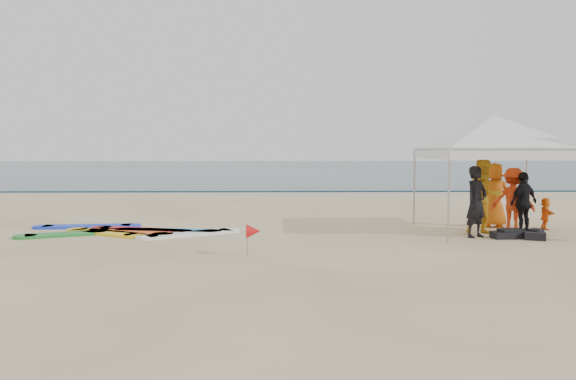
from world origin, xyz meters
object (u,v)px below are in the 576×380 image
(person_yellow, at_px, (485,197))
(person_orange_b, at_px, (494,195))
(marker_pennant, at_px, (253,231))
(person_black_b, at_px, (523,203))
(surfboard_spread, at_px, (128,231))
(canopy_tent, at_px, (494,116))
(person_orange_a, at_px, (513,200))
(person_black_a, at_px, (476,202))
(person_seated, at_px, (545,214))

(person_yellow, distance_m, person_orange_b, 1.48)
(marker_pennant, bearing_deg, person_yellow, 26.62)
(person_black_b, bearing_deg, surfboard_spread, -29.61)
(person_black_b, height_order, canopy_tent, canopy_tent)
(person_orange_a, distance_m, surfboard_spread, 9.90)
(surfboard_spread, bearing_deg, marker_pennant, -44.42)
(person_orange_b, bearing_deg, marker_pennant, 40.74)
(person_black_b, bearing_deg, person_black_a, -2.89)
(person_seated, bearing_deg, marker_pennant, 124.57)
(person_orange_a, bearing_deg, canopy_tent, 41.22)
(person_black_a, height_order, person_seated, person_black_a)
(person_orange_a, relative_size, person_black_b, 1.06)
(marker_pennant, bearing_deg, canopy_tent, 27.86)
(person_orange_b, bearing_deg, person_black_b, 113.78)
(person_black_a, distance_m, person_yellow, 0.65)
(canopy_tent, bearing_deg, marker_pennant, -152.14)
(person_black_b, distance_m, person_orange_b, 1.17)
(person_orange_a, distance_m, person_orange_b, 0.81)
(person_black_a, relative_size, surfboard_spread, 0.33)
(person_black_b, relative_size, person_seated, 1.83)
(person_yellow, xyz_separation_m, person_orange_a, (0.93, 0.49, -0.12))
(person_orange_b, height_order, surfboard_spread, person_orange_b)
(person_black_b, distance_m, person_seated, 1.15)
(surfboard_spread, bearing_deg, person_black_b, -1.52)
(person_seated, distance_m, marker_pennant, 8.39)
(person_black_b, height_order, person_seated, person_black_b)
(person_orange_a, bearing_deg, surfboard_spread, 25.49)
(person_black_b, xyz_separation_m, canopy_tent, (-0.76, 0.15, 2.18))
(canopy_tent, height_order, marker_pennant, canopy_tent)
(person_black_a, xyz_separation_m, person_yellow, (0.39, 0.52, 0.08))
(marker_pennant, bearing_deg, person_black_a, 23.70)
(person_black_a, xyz_separation_m, person_seated, (2.32, 1.32, -0.44))
(marker_pennant, relative_size, surfboard_spread, 0.12)
(person_black_b, bearing_deg, person_seated, -171.89)
(person_yellow, height_order, person_black_b, person_yellow)
(person_seated, bearing_deg, person_orange_b, 77.32)
(marker_pennant, bearing_deg, surfboard_spread, 135.58)
(person_orange_b, relative_size, marker_pennant, 2.75)
(person_black_a, bearing_deg, surfboard_spread, 140.89)
(person_yellow, xyz_separation_m, marker_pennant, (-5.63, -2.82, -0.45))
(person_black_a, distance_m, marker_pennant, 5.74)
(person_black_a, bearing_deg, person_orange_b, 25.22)
(person_seated, xyz_separation_m, marker_pennant, (-7.56, -3.62, 0.07))
(person_orange_a, xyz_separation_m, canopy_tent, (-0.63, -0.18, 2.13))
(person_seated, distance_m, canopy_tent, 3.06)
(person_black_b, height_order, person_orange_b, person_orange_b)
(person_yellow, bearing_deg, person_orange_a, 20.95)
(person_black_a, bearing_deg, person_black_b, -7.61)
(person_yellow, distance_m, person_orange_a, 1.06)
(person_black_a, relative_size, canopy_tent, 0.38)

